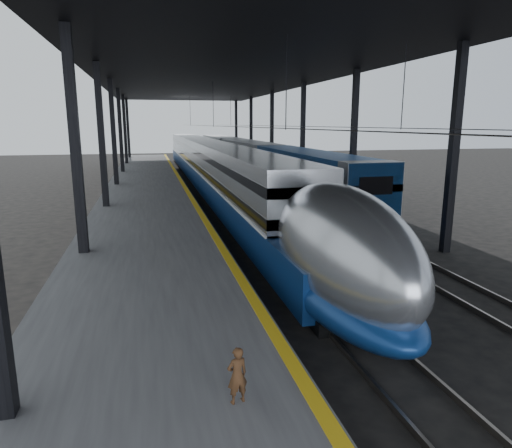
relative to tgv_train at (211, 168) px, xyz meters
name	(u,v)px	position (x,y,z in m)	size (l,w,h in m)	color
ground	(268,316)	(-2.00, -26.97, -1.94)	(160.00, 160.00, 0.00)	black
platform	(147,199)	(-5.50, -6.97, -1.44)	(6.00, 80.00, 1.00)	#4C4C4F
yellow_strip	(187,191)	(-2.70, -6.97, -0.93)	(0.30, 80.00, 0.01)	gold
rails	(258,201)	(2.50, -6.97, -1.86)	(6.52, 80.00, 0.16)	slate
canopy	(221,72)	(-0.10, -6.97, 7.18)	(18.00, 75.00, 9.47)	black
tgv_train	(211,168)	(0.00, 0.00, 0.00)	(2.89, 65.20, 4.14)	#AAADB2
second_train	(250,160)	(5.00, 7.19, 0.06)	(2.85, 56.05, 3.93)	navy
child	(237,375)	(-4.02, -32.53, -0.42)	(0.37, 0.24, 1.02)	#452A17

